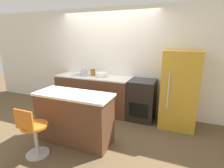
{
  "coord_description": "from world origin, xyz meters",
  "views": [
    {
      "loc": [
        1.79,
        -3.5,
        1.88
      ],
      "look_at": [
        0.52,
        -0.36,
        0.97
      ],
      "focal_mm": 28.0,
      "sensor_mm": 36.0,
      "label": 1
    }
  ],
  "objects_px": {
    "refrigerator": "(179,89)",
    "kettle": "(84,71)",
    "stool_chair": "(34,133)",
    "mixing_bowl": "(101,74)",
    "oven_range": "(142,100)"
  },
  "relations": [
    {
      "from": "refrigerator",
      "to": "kettle",
      "type": "bearing_deg",
      "value": 178.01
    },
    {
      "from": "refrigerator",
      "to": "stool_chair",
      "type": "bearing_deg",
      "value": -136.29
    },
    {
      "from": "refrigerator",
      "to": "stool_chair",
      "type": "height_order",
      "value": "refrigerator"
    },
    {
      "from": "mixing_bowl",
      "to": "stool_chair",
      "type": "bearing_deg",
      "value": -95.96
    },
    {
      "from": "mixing_bowl",
      "to": "oven_range",
      "type": "bearing_deg",
      "value": -2.75
    },
    {
      "from": "oven_range",
      "to": "refrigerator",
      "type": "bearing_deg",
      "value": -2.23
    },
    {
      "from": "oven_range",
      "to": "refrigerator",
      "type": "height_order",
      "value": "refrigerator"
    },
    {
      "from": "oven_range",
      "to": "mixing_bowl",
      "type": "xyz_separation_m",
      "value": [
        -1.07,
        0.05,
        0.51
      ]
    },
    {
      "from": "stool_chair",
      "to": "kettle",
      "type": "xyz_separation_m",
      "value": [
        -0.29,
        2.06,
        0.62
      ]
    },
    {
      "from": "kettle",
      "to": "mixing_bowl",
      "type": "relative_size",
      "value": 0.79
    },
    {
      "from": "oven_range",
      "to": "stool_chair",
      "type": "bearing_deg",
      "value": -122.5
    },
    {
      "from": "stool_chair",
      "to": "kettle",
      "type": "bearing_deg",
      "value": 97.94
    },
    {
      "from": "oven_range",
      "to": "kettle",
      "type": "height_order",
      "value": "kettle"
    },
    {
      "from": "refrigerator",
      "to": "mixing_bowl",
      "type": "height_order",
      "value": "refrigerator"
    },
    {
      "from": "stool_chair",
      "to": "mixing_bowl",
      "type": "relative_size",
      "value": 2.95
    }
  ]
}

